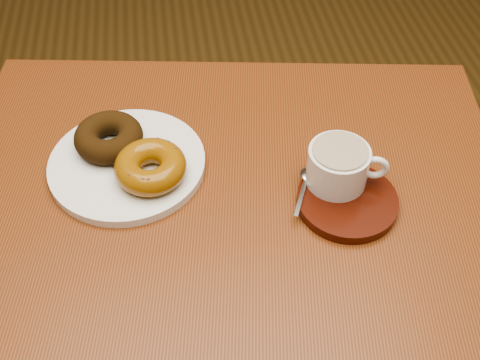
{
  "coord_description": "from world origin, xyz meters",
  "views": [
    {
      "loc": [
        -0.14,
        -0.61,
        1.52
      ],
      "look_at": [
        -0.05,
        0.01,
        0.84
      ],
      "focal_mm": 45.0,
      "sensor_mm": 36.0,
      "label": 1
    }
  ],
  "objects": [
    {
      "name": "donut_cinnamon",
      "position": [
        -0.25,
        0.12,
        0.86
      ],
      "size": [
        0.14,
        0.14,
        0.04
      ],
      "primitive_type": "torus",
      "rotation": [
        0.0,
        0.0,
        -0.27
      ],
      "color": "black",
      "rests_on": "donut_plate"
    },
    {
      "name": "saucer",
      "position": [
        0.1,
        -0.05,
        0.83
      ],
      "size": [
        0.18,
        0.18,
        0.02
      ],
      "primitive_type": "cylinder",
      "rotation": [
        0.0,
        0.0,
        0.22
      ],
      "color": "#391007",
      "rests_on": "cafe_table"
    },
    {
      "name": "cafe_table",
      "position": [
        -0.07,
        0.01,
        0.69
      ],
      "size": [
        0.97,
        0.79,
        0.82
      ],
      "rotation": [
        0.0,
        0.0,
        -0.16
      ],
      "color": "brown",
      "rests_on": "ground"
    },
    {
      "name": "coffee_cup",
      "position": [
        0.09,
        -0.01,
        0.87
      ],
      "size": [
        0.12,
        0.09,
        0.07
      ],
      "rotation": [
        0.0,
        0.0,
        -0.25
      ],
      "color": "white",
      "rests_on": "saucer"
    },
    {
      "name": "donut_caramel",
      "position": [
        -0.19,
        0.04,
        0.86
      ],
      "size": [
        0.12,
        0.12,
        0.04
      ],
      "rotation": [
        0.0,
        0.0,
        0.06
      ],
      "color": "#8A570F",
      "rests_on": "donut_plate"
    },
    {
      "name": "donut_plate",
      "position": [
        -0.23,
        0.08,
        0.83
      ],
      "size": [
        0.27,
        0.27,
        0.02
      ],
      "primitive_type": "cylinder",
      "rotation": [
        0.0,
        0.0,
        -0.11
      ],
      "color": "white",
      "rests_on": "cafe_table"
    },
    {
      "name": "teaspoon",
      "position": [
        0.05,
        -0.0,
        0.84
      ],
      "size": [
        0.05,
        0.1,
        0.01
      ],
      "rotation": [
        0.0,
        0.0,
        -0.41
      ],
      "color": "silver",
      "rests_on": "saucer"
    }
  ]
}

